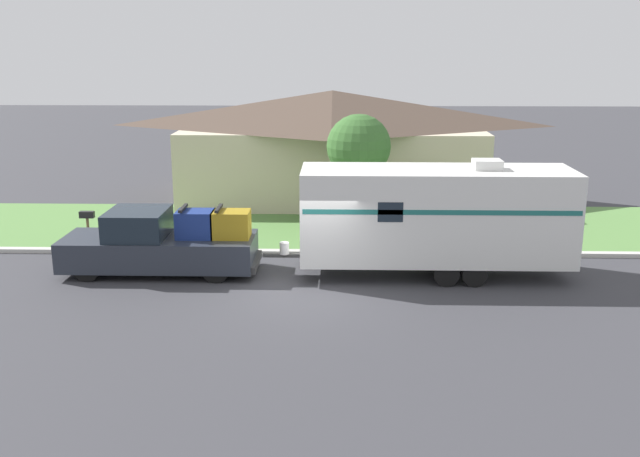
% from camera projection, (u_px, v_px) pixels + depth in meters
% --- Properties ---
extents(ground_plane, '(120.00, 120.00, 0.00)m').
position_uv_depth(ground_plane, '(312.00, 294.00, 19.68)').
color(ground_plane, '#38383D').
extents(curb_strip, '(80.00, 0.30, 0.14)m').
position_uv_depth(curb_strip, '(316.00, 252.00, 23.29)').
color(curb_strip, beige).
rests_on(curb_strip, ground_plane).
extents(lawn_strip, '(80.00, 7.00, 0.03)m').
position_uv_depth(lawn_strip, '(319.00, 226.00, 26.83)').
color(lawn_strip, '#568442').
rests_on(lawn_strip, ground_plane).
extents(house_across_street, '(13.70, 7.20, 4.72)m').
position_uv_depth(house_across_street, '(332.00, 143.00, 31.20)').
color(house_across_street, beige).
rests_on(house_across_street, ground_plane).
extents(pickup_truck, '(5.83, 2.06, 2.03)m').
position_uv_depth(pickup_truck, '(162.00, 244.00, 21.29)').
color(pickup_truck, black).
rests_on(pickup_truck, ground_plane).
extents(travel_trailer, '(9.03, 2.36, 3.47)m').
position_uv_depth(travel_trailer, '(436.00, 215.00, 20.83)').
color(travel_trailer, black).
rests_on(travel_trailer, ground_plane).
extents(mailbox, '(0.48, 0.20, 1.27)m').
position_uv_depth(mailbox, '(87.00, 220.00, 23.82)').
color(mailbox, brown).
rests_on(mailbox, ground_plane).
extents(tree_in_yard, '(2.32, 2.32, 4.26)m').
position_uv_depth(tree_in_yard, '(359.00, 147.00, 25.62)').
color(tree_in_yard, brown).
rests_on(tree_in_yard, ground_plane).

